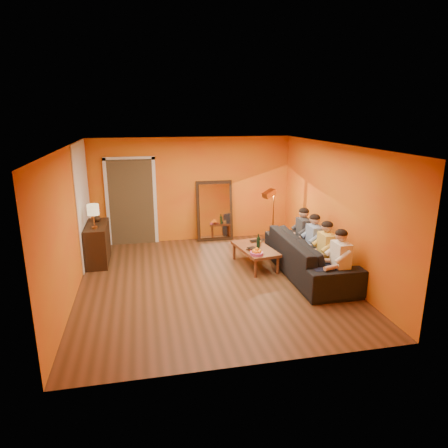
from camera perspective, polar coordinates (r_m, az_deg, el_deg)
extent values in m
cube|color=brown|center=(7.86, -1.77, -8.15)|extent=(5.00, 5.50, 0.00)
cube|color=white|center=(7.21, -1.94, 11.11)|extent=(5.00, 5.50, 0.00)
cube|color=orange|center=(10.08, -4.59, 4.91)|extent=(5.00, 0.00, 2.60)
cube|color=orange|center=(7.43, -21.20, 0.00)|extent=(0.00, 5.50, 2.60)
cube|color=orange|center=(8.22, 15.58, 1.92)|extent=(0.00, 5.50, 2.60)
cube|color=white|center=(9.11, -19.45, 2.91)|extent=(0.02, 1.90, 2.58)
cube|color=#3F2D19|center=(10.14, -13.06, 3.17)|extent=(1.06, 0.30, 2.10)
cube|color=white|center=(10.05, -16.32, 2.83)|extent=(0.08, 0.06, 2.20)
cube|color=white|center=(10.02, -9.81, 3.20)|extent=(0.08, 0.06, 2.20)
cube|color=white|center=(9.85, -13.45, 9.11)|extent=(1.22, 0.06, 0.08)
cube|color=black|center=(10.16, -1.36, 1.92)|extent=(0.92, 0.27, 1.51)
cube|color=white|center=(10.13, -1.31, 1.87)|extent=(0.78, 0.21, 1.35)
cube|color=black|center=(9.11, -17.58, -2.64)|extent=(0.44, 1.18, 0.85)
imported|color=black|center=(8.24, 12.12, -4.43)|extent=(2.68, 1.05, 0.78)
cylinder|color=black|center=(8.38, 4.92, -2.45)|extent=(0.07, 0.07, 0.31)
imported|color=#B27F3F|center=(8.59, 5.03, -2.74)|extent=(0.14, 0.14, 0.10)
imported|color=black|center=(8.82, 4.97, -2.48)|extent=(0.38, 0.28, 0.03)
imported|color=black|center=(8.23, 3.66, -3.83)|extent=(0.25, 0.27, 0.02)
imported|color=red|center=(8.23, 3.71, -3.68)|extent=(0.20, 0.25, 0.02)
imported|color=black|center=(8.21, 3.68, -3.61)|extent=(0.22, 0.25, 0.02)
imported|color=black|center=(9.21, -17.70, 0.87)|extent=(0.17, 0.17, 0.18)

